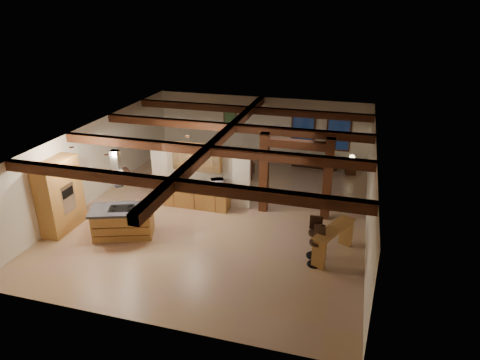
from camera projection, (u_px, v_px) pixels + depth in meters
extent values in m
plane|color=tan|center=(222.00, 211.00, 15.43)|extent=(12.00, 12.00, 0.00)
plane|color=beige|center=(261.00, 127.00, 20.17)|extent=(10.00, 0.00, 10.00)
plane|color=beige|center=(139.00, 272.00, 9.55)|extent=(10.00, 0.00, 10.00)
plane|color=beige|center=(96.00, 160.00, 16.11)|extent=(0.00, 12.00, 12.00)
plane|color=beige|center=(371.00, 190.00, 13.61)|extent=(0.00, 12.00, 12.00)
plane|color=#392612|center=(221.00, 134.00, 14.29)|extent=(12.00, 12.00, 0.00)
cube|color=#3E1D0F|center=(172.00, 184.00, 10.81)|extent=(10.00, 0.25, 0.28)
cube|color=#3E1D0F|center=(208.00, 150.00, 13.19)|extent=(10.00, 0.25, 0.28)
cube|color=#3E1D0F|center=(232.00, 127.00, 15.49)|extent=(10.00, 0.25, 0.28)
cube|color=#3E1D0F|center=(251.00, 110.00, 17.88)|extent=(10.00, 0.25, 0.28)
cube|color=#3E1D0F|center=(221.00, 138.00, 14.34)|extent=(0.28, 12.00, 0.28)
cube|color=#3E1D0F|center=(264.00, 173.00, 14.95)|extent=(0.30, 0.30, 2.90)
cube|color=#3E1D0F|center=(328.00, 180.00, 14.40)|extent=(0.30, 0.30, 2.90)
cube|color=#3E1D0F|center=(297.00, 144.00, 14.23)|extent=(2.50, 0.28, 0.28)
cube|color=beige|center=(200.00, 175.00, 15.69)|extent=(3.80, 0.18, 2.20)
cube|color=#B17339|center=(60.00, 196.00, 13.82)|extent=(0.64, 1.60, 2.40)
cube|color=silver|center=(68.00, 198.00, 13.77)|extent=(0.06, 0.62, 0.95)
cube|color=black|center=(68.00, 193.00, 13.68)|extent=(0.01, 0.50, 0.28)
cube|color=#B17339|center=(197.00, 196.00, 15.61)|extent=(2.40, 0.60, 0.86)
cube|color=black|center=(197.00, 184.00, 15.42)|extent=(2.50, 0.66, 0.08)
cube|color=#B17339|center=(198.00, 157.00, 15.24)|extent=(1.80, 0.34, 0.95)
cube|color=silver|center=(196.00, 159.00, 15.08)|extent=(1.74, 0.02, 0.90)
pyramid|color=silver|center=(119.00, 186.00, 13.21)|extent=(1.10, 1.10, 0.45)
cube|color=silver|center=(116.00, 162.00, 12.89)|extent=(0.26, 0.22, 0.73)
cube|color=#3E1D0F|center=(303.00, 130.00, 19.60)|extent=(1.10, 0.05, 1.70)
cube|color=black|center=(303.00, 130.00, 19.57)|extent=(0.95, 0.02, 1.55)
cube|color=#3E1D0F|center=(339.00, 133.00, 19.20)|extent=(1.10, 0.05, 1.70)
cube|color=black|center=(339.00, 133.00, 19.17)|extent=(0.95, 0.02, 1.55)
cube|color=#3E1D0F|center=(230.00, 120.00, 20.39)|extent=(0.65, 0.04, 0.85)
cube|color=#235233|center=(230.00, 120.00, 20.37)|extent=(0.55, 0.01, 0.75)
cylinder|color=silver|center=(107.00, 155.00, 12.47)|extent=(0.16, 0.16, 0.03)
cylinder|color=silver|center=(187.00, 137.00, 14.11)|extent=(0.16, 0.16, 0.03)
cylinder|color=silver|center=(72.00, 148.00, 13.09)|extent=(0.16, 0.16, 0.03)
cube|color=#B17339|center=(123.00, 223.00, 13.72)|extent=(2.05, 1.49, 0.88)
cube|color=black|center=(122.00, 209.00, 13.53)|extent=(2.20, 1.65, 0.08)
cube|color=black|center=(121.00, 208.00, 13.51)|extent=(0.90, 0.74, 0.02)
imported|color=#421D10|center=(229.00, 170.00, 18.18)|extent=(2.32, 1.87, 0.72)
imported|color=black|center=(316.00, 160.00, 19.46)|extent=(2.10, 0.92, 0.60)
imported|color=silver|center=(217.00, 182.00, 15.16)|extent=(0.53, 0.46, 0.25)
cube|color=#B17339|center=(335.00, 229.00, 12.40)|extent=(1.17, 1.84, 0.05)
cube|color=#B17339|center=(319.00, 254.00, 12.01)|extent=(0.41, 0.25, 0.91)
cube|color=#B17339|center=(346.00, 232.00, 13.16)|extent=(0.41, 0.25, 0.91)
cube|color=#3E1D0F|center=(351.00, 168.00, 18.59)|extent=(0.51, 0.51, 0.52)
cylinder|color=black|center=(352.00, 161.00, 18.46)|extent=(0.06, 0.06, 0.16)
cone|color=#E5CA89|center=(352.00, 157.00, 18.40)|extent=(0.28, 0.28, 0.18)
cylinder|color=black|center=(316.00, 242.00, 12.04)|extent=(0.37, 0.37, 0.07)
cube|color=black|center=(320.00, 233.00, 12.07)|extent=(0.34, 0.17, 0.42)
cylinder|color=black|center=(315.00, 254.00, 12.18)|extent=(0.06, 0.06, 0.73)
cylinder|color=black|center=(314.00, 264.00, 12.32)|extent=(0.42, 0.42, 0.03)
cylinder|color=black|center=(319.00, 239.00, 12.40)|extent=(0.33, 0.33, 0.06)
cube|color=black|center=(320.00, 230.00, 12.46)|extent=(0.31, 0.07, 0.36)
cylinder|color=black|center=(318.00, 248.00, 12.53)|extent=(0.05, 0.05, 0.64)
cylinder|color=black|center=(318.00, 257.00, 12.65)|extent=(0.36, 0.36, 0.03)
cylinder|color=black|center=(315.00, 233.00, 12.43)|extent=(0.40, 0.40, 0.08)
cube|color=black|center=(316.00, 222.00, 12.50)|extent=(0.38, 0.07, 0.44)
cylinder|color=black|center=(314.00, 245.00, 12.58)|extent=(0.07, 0.07, 0.77)
cylinder|color=black|center=(313.00, 256.00, 12.73)|extent=(0.44, 0.44, 0.03)
cube|color=#3E1D0F|center=(208.00, 171.00, 17.81)|extent=(0.45, 0.45, 0.06)
cube|color=#3E1D0F|center=(209.00, 162.00, 17.85)|extent=(0.40, 0.09, 0.72)
cylinder|color=#3E1D0F|center=(202.00, 177.00, 17.82)|extent=(0.05, 0.05, 0.40)
cylinder|color=#3E1D0F|center=(209.00, 178.00, 17.71)|extent=(0.05, 0.05, 0.40)
cylinder|color=#3E1D0F|center=(206.00, 174.00, 18.10)|extent=(0.05, 0.05, 0.40)
cylinder|color=#3E1D0F|center=(213.00, 175.00, 17.99)|extent=(0.05, 0.05, 0.40)
cube|color=#3E1D0F|center=(221.00, 161.00, 18.95)|extent=(0.45, 0.45, 0.06)
cube|color=#3E1D0F|center=(219.00, 155.00, 18.64)|extent=(0.40, 0.09, 0.72)
cylinder|color=#3E1D0F|center=(226.00, 165.00, 19.12)|extent=(0.05, 0.05, 0.40)
cylinder|color=#3E1D0F|center=(219.00, 164.00, 19.24)|extent=(0.05, 0.05, 0.40)
cylinder|color=#3E1D0F|center=(223.00, 167.00, 18.85)|extent=(0.05, 0.05, 0.40)
cylinder|color=#3E1D0F|center=(216.00, 166.00, 18.96)|extent=(0.05, 0.05, 0.40)
cube|color=#3E1D0F|center=(222.00, 174.00, 17.58)|extent=(0.45, 0.45, 0.06)
cube|color=#3E1D0F|center=(224.00, 164.00, 17.61)|extent=(0.40, 0.09, 0.72)
cylinder|color=#3E1D0F|center=(217.00, 179.00, 17.59)|extent=(0.05, 0.05, 0.40)
cylinder|color=#3E1D0F|center=(224.00, 181.00, 17.47)|extent=(0.05, 0.05, 0.40)
cylinder|color=#3E1D0F|center=(220.00, 177.00, 17.87)|extent=(0.05, 0.05, 0.40)
cylinder|color=#3E1D0F|center=(227.00, 178.00, 17.75)|extent=(0.05, 0.05, 0.40)
cube|color=#3E1D0F|center=(235.00, 163.00, 18.72)|extent=(0.45, 0.45, 0.06)
cube|color=#3E1D0F|center=(233.00, 157.00, 18.41)|extent=(0.40, 0.09, 0.72)
cylinder|color=#3E1D0F|center=(240.00, 167.00, 18.89)|extent=(0.05, 0.05, 0.40)
cylinder|color=#3E1D0F|center=(233.00, 166.00, 19.00)|extent=(0.05, 0.05, 0.40)
cylinder|color=#3E1D0F|center=(237.00, 169.00, 18.61)|extent=(0.05, 0.05, 0.40)
cylinder|color=#3E1D0F|center=(230.00, 168.00, 18.73)|extent=(0.05, 0.05, 0.40)
cube|color=#3E1D0F|center=(237.00, 176.00, 17.34)|extent=(0.45, 0.45, 0.06)
cube|color=#3E1D0F|center=(239.00, 166.00, 17.38)|extent=(0.40, 0.09, 0.72)
cylinder|color=#3E1D0F|center=(232.00, 182.00, 17.35)|extent=(0.05, 0.05, 0.40)
cylinder|color=#3E1D0F|center=(239.00, 183.00, 17.24)|extent=(0.05, 0.05, 0.40)
cylinder|color=#3E1D0F|center=(235.00, 179.00, 17.63)|extent=(0.05, 0.05, 0.40)
cylinder|color=#3E1D0F|center=(242.00, 180.00, 17.52)|extent=(0.05, 0.05, 0.40)
cube|color=#3E1D0F|center=(249.00, 165.00, 18.48)|extent=(0.45, 0.45, 0.06)
cube|color=#3E1D0F|center=(247.00, 159.00, 18.17)|extent=(0.40, 0.09, 0.72)
cylinder|color=#3E1D0F|center=(254.00, 169.00, 18.65)|extent=(0.05, 0.05, 0.40)
cylinder|color=#3E1D0F|center=(247.00, 168.00, 18.77)|extent=(0.05, 0.05, 0.40)
cylinder|color=#3E1D0F|center=(251.00, 172.00, 18.38)|extent=(0.05, 0.05, 0.40)
cylinder|color=#3E1D0F|center=(244.00, 171.00, 18.49)|extent=(0.05, 0.05, 0.40)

